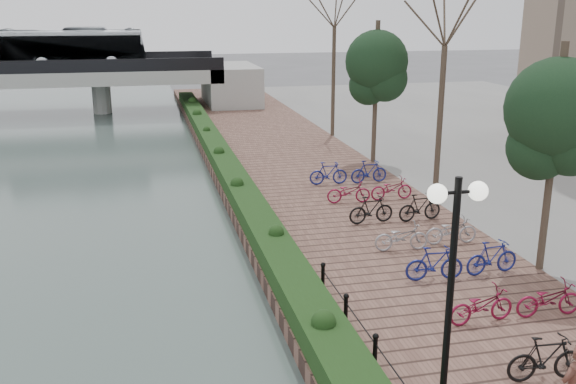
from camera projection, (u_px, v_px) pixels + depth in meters
name	position (u px, v px, depth m)	size (l,w,h in m)	color
promenade	(327.00, 203.00, 25.96)	(8.00, 75.00, 0.50)	brown
hedge	(234.00, 179.00, 27.42)	(1.10, 56.00, 0.60)	#1B3212
lamppost	(453.00, 257.00, 10.36)	(1.02, 0.32, 4.80)	black
bicycle_parking	(446.00, 248.00, 19.06)	(2.40, 19.89, 1.00)	#A0A0A4
street_trees	(484.00, 138.00, 21.36)	(3.20, 37.12, 6.80)	#32231D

